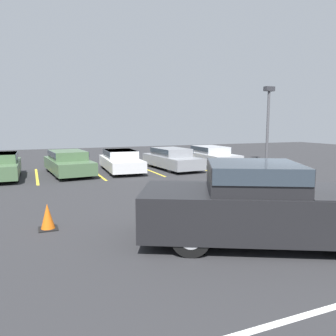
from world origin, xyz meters
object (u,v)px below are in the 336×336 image
object	(u,v)px
parked_sedan_e	(211,155)
parked_sedan_b	(68,162)
parked_sedan_d	(172,158)
traffic_cone	(48,217)
parked_sedan_a	(0,165)
parked_sedan_c	(121,160)
wheel_stop_curb	(126,162)
pickup_truck	(266,204)
light_post	(268,115)

from	to	relation	value
parked_sedan_e	parked_sedan_b	bearing A→B (deg)	-86.93
parked_sedan_b	parked_sedan_d	xyz separation A→B (m)	(5.80, -0.28, -0.01)
parked_sedan_d	traffic_cone	world-z (taller)	parked_sedan_d
parked_sedan_a	traffic_cone	xyz separation A→B (m)	(1.72, -8.96, -0.35)
parked_sedan_a	parked_sedan_c	world-z (taller)	parked_sedan_a
parked_sedan_d	wheel_stop_curb	distance (m)	4.02
wheel_stop_curb	parked_sedan_a	bearing A→B (deg)	-153.70
wheel_stop_curb	parked_sedan_d	bearing A→B (deg)	-63.78
parked_sedan_b	parked_sedan_d	size ratio (longest dim) A/B	1.02
wheel_stop_curb	traffic_cone	bearing A→B (deg)	-113.71
parked_sedan_e	wheel_stop_curb	size ratio (longest dim) A/B	2.81
pickup_truck	parked_sedan_c	size ratio (longest dim) A/B	1.23
pickup_truck	traffic_cone	bearing A→B (deg)	174.48
parked_sedan_c	traffic_cone	distance (m)	10.14
parked_sedan_e	light_post	bearing A→B (deg)	92.80
parked_sedan_e	traffic_cone	xyz separation A→B (m)	(-10.16, -9.45, -0.34)
light_post	parked_sedan_a	bearing A→B (deg)	-178.00
parked_sedan_e	wheel_stop_curb	distance (m)	5.62
parked_sedan_c	parked_sedan_d	bearing A→B (deg)	88.77
parked_sedan_d	traffic_cone	distance (m)	11.54
parked_sedan_a	parked_sedan_d	distance (m)	8.98
parked_sedan_a	parked_sedan_e	world-z (taller)	parked_sedan_a
parked_sedan_a	wheel_stop_curb	world-z (taller)	parked_sedan_a
parked_sedan_c	parked_sedan_d	distance (m)	3.00
parked_sedan_c	traffic_cone	size ratio (longest dim) A/B	7.14
parked_sedan_c	parked_sedan_e	distance (m)	5.90
parked_sedan_c	wheel_stop_curb	world-z (taller)	parked_sedan_c
parked_sedan_e	parked_sedan_c	bearing A→B (deg)	-85.77
parked_sedan_a	traffic_cone	world-z (taller)	parked_sedan_a
parked_sedan_c	wheel_stop_curb	xyz separation A→B (m)	(1.23, 3.34, -0.57)
parked_sedan_b	traffic_cone	bearing A→B (deg)	-14.38
parked_sedan_d	parked_sedan_e	bearing A→B (deg)	95.68
parked_sedan_c	traffic_cone	xyz separation A→B (m)	(-4.27, -9.19, -0.33)
light_post	traffic_cone	world-z (taller)	light_post
parked_sedan_c	light_post	world-z (taller)	light_post
parked_sedan_d	traffic_cone	bearing A→B (deg)	-42.87
parked_sedan_a	parked_sedan_e	size ratio (longest dim) A/B	0.90
parked_sedan_b	parked_sedan_c	world-z (taller)	parked_sedan_b
parked_sedan_d	wheel_stop_curb	world-z (taller)	parked_sedan_d
traffic_cone	wheel_stop_curb	size ratio (longest dim) A/B	0.39
parked_sedan_c	parked_sedan_d	xyz separation A→B (m)	(2.99, -0.23, 0.01)
wheel_stop_curb	parked_sedan_c	bearing A→B (deg)	-110.28
light_post	parked_sedan_e	bearing A→B (deg)	-178.92
parked_sedan_b	wheel_stop_curb	distance (m)	5.24
parked_sedan_d	wheel_stop_curb	xyz separation A→B (m)	(-1.76, 3.57, -0.58)
parked_sedan_d	light_post	world-z (taller)	light_post
parked_sedan_b	parked_sedan_e	bearing A→B (deg)	85.96
traffic_cone	parked_sedan_d	bearing A→B (deg)	50.98
parked_sedan_b	wheel_stop_curb	size ratio (longest dim) A/B	2.89
pickup_truck	parked_sedan_a	size ratio (longest dim) A/B	1.35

